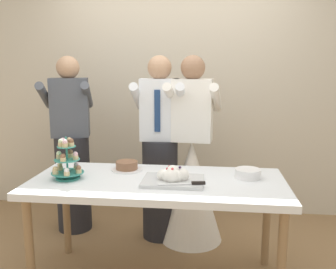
% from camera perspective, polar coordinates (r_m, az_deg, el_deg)
% --- Properties ---
extents(rear_wall, '(5.20, 0.10, 2.90)m').
position_cam_1_polar(rear_wall, '(3.96, 1.42, 8.85)').
color(rear_wall, beige).
rests_on(rear_wall, ground_plane).
extents(dessert_table, '(1.80, 0.80, 0.78)m').
position_cam_1_polar(dessert_table, '(2.65, -1.66, -8.55)').
color(dessert_table, silver).
rests_on(dessert_table, ground_plane).
extents(cupcake_stand, '(0.23, 0.23, 0.31)m').
position_cam_1_polar(cupcake_stand, '(2.71, -15.34, -4.03)').
color(cupcake_stand, teal).
rests_on(cupcake_stand, dessert_table).
extents(main_cake_tray, '(0.43, 0.31, 0.12)m').
position_cam_1_polar(main_cake_tray, '(2.55, 0.82, -6.54)').
color(main_cake_tray, silver).
rests_on(main_cake_tray, dessert_table).
extents(plate_stack, '(0.19, 0.19, 0.07)m').
position_cam_1_polar(plate_stack, '(2.72, 12.25, -5.90)').
color(plate_stack, white).
rests_on(plate_stack, dessert_table).
extents(round_cake, '(0.24, 0.24, 0.07)m').
position_cam_1_polar(round_cake, '(2.87, -6.40, -4.89)').
color(round_cake, white).
rests_on(round_cake, dessert_table).
extents(person_groom, '(0.48, 0.51, 1.66)m').
position_cam_1_polar(person_groom, '(3.33, -1.26, -3.72)').
color(person_groom, '#232328').
rests_on(person_groom, ground_plane).
extents(person_bride, '(0.56, 0.56, 1.66)m').
position_cam_1_polar(person_bride, '(3.33, 3.67, -6.68)').
color(person_bride, white).
rests_on(person_bride, ground_plane).
extents(person_guest, '(0.56, 0.59, 1.66)m').
position_cam_1_polar(person_guest, '(3.61, -14.63, -2.94)').
color(person_guest, '#232328').
rests_on(person_guest, ground_plane).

